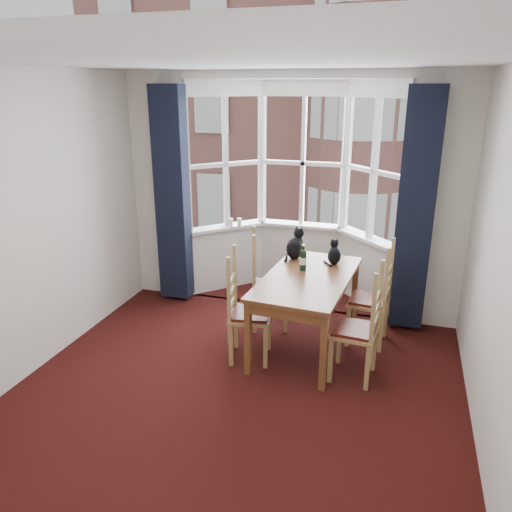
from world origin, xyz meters
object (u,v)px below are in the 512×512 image
at_px(chair_left_near, 241,315).
at_px(candle_short, 239,222).
at_px(cat_right, 334,254).
at_px(wine_bottle, 303,259).
at_px(chair_right_far, 378,303).
at_px(candle_tall, 231,222).
at_px(chair_left_far, 262,287).
at_px(chair_right_near, 364,333).
at_px(cat_left, 295,246).
at_px(dining_table, 308,284).

xyz_separation_m(chair_left_near, candle_short, (-0.60, 1.74, 0.45)).
height_order(cat_right, candle_short, cat_right).
xyz_separation_m(chair_left_near, wine_bottle, (0.49, 0.57, 0.45)).
height_order(chair_right_far, candle_tall, candle_tall).
height_order(chair_right_far, cat_right, cat_right).
distance_m(cat_right, candle_tall, 1.71).
xyz_separation_m(chair_left_far, wine_bottle, (0.50, -0.18, 0.45)).
relative_size(chair_right_near, cat_right, 3.35).
bearing_deg(candle_tall, wine_bottle, -43.44).
xyz_separation_m(chair_right_near, cat_right, (-0.43, 0.90, 0.43)).
bearing_deg(wine_bottle, chair_right_far, 9.19).
xyz_separation_m(chair_left_far, chair_right_near, (1.21, -0.78, 0.00)).
xyz_separation_m(chair_left_far, cat_left, (0.33, 0.18, 0.46)).
height_order(cat_left, cat_right, cat_left).
bearing_deg(candle_short, chair_left_far, -58.99).
xyz_separation_m(dining_table, cat_right, (0.20, 0.46, 0.19)).
height_order(cat_left, candle_tall, cat_left).
distance_m(dining_table, cat_right, 0.53).
bearing_deg(candle_tall, chair_left_near, -67.43).
bearing_deg(chair_left_far, candle_tall, 126.28).
distance_m(chair_left_far, cat_left, 0.60).
distance_m(chair_left_near, chair_right_far, 1.46).
bearing_deg(cat_right, chair_right_far, -18.99).
xyz_separation_m(chair_right_near, candle_short, (-1.81, 1.77, 0.45)).
distance_m(cat_left, wine_bottle, 0.39).
relative_size(candle_tall, candle_short, 0.97).
distance_m(chair_left_near, candle_short, 1.89).
distance_m(dining_table, chair_left_far, 0.71).
relative_size(chair_left_far, cat_right, 3.35).
relative_size(chair_left_far, chair_right_near, 1.00).
distance_m(chair_left_near, wine_bottle, 0.87).
bearing_deg(chair_right_near, wine_bottle, 139.79).
xyz_separation_m(chair_right_far, cat_left, (-0.95, 0.23, 0.46)).
distance_m(dining_table, candle_short, 1.79).
height_order(chair_right_far, wine_bottle, wine_bottle).
xyz_separation_m(chair_right_near, candle_tall, (-1.92, 1.74, 0.45)).
height_order(chair_right_far, cat_left, cat_left).
relative_size(chair_left_far, cat_left, 2.57).
bearing_deg(candle_short, chair_right_far, -29.06).
bearing_deg(dining_table, chair_left_far, 150.20).
bearing_deg(cat_left, wine_bottle, -65.50).
xyz_separation_m(dining_table, chair_right_near, (0.63, -0.45, -0.23)).
bearing_deg(cat_right, candle_short, 147.66).
bearing_deg(chair_left_far, cat_left, 28.84).
bearing_deg(cat_right, chair_left_near, -131.84).
xyz_separation_m(cat_left, candle_short, (-0.93, 0.81, -0.01)).
relative_size(chair_left_near, wine_bottle, 3.28).
bearing_deg(wine_bottle, candle_tall, 136.56).
bearing_deg(chair_left_far, chair_left_near, -89.90).
relative_size(chair_left_far, wine_bottle, 3.28).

